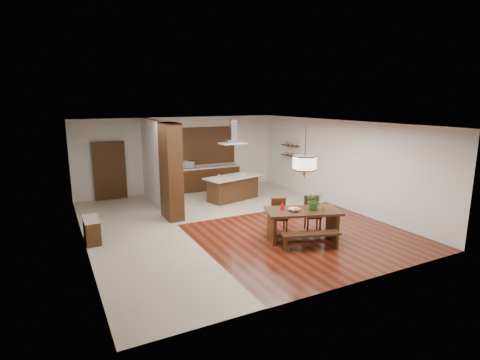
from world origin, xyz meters
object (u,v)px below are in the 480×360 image
dining_chair_left (280,216)px  microwave (188,164)px  dining_table (303,218)px  foliage_plant (314,200)px  hallway_console (92,230)px  fruit_bowl (294,210)px  pendant_lantern (305,153)px  range_hood (233,131)px  kitchen_island (233,188)px  island_cup (244,174)px  dining_chair_right (313,214)px  dining_bench (310,241)px

dining_chair_left → microwave: (-0.61, 5.55, 0.63)m
dining_table → foliage_plant: bearing=-16.5°
hallway_console → fruit_bowl: bearing=-25.7°
pendant_lantern → hallway_console: bearing=155.2°
foliage_plant → range_hood: range_hood is taller
hallway_console → foliage_plant: 5.69m
microwave → kitchen_island: bearing=-37.9°
pendant_lantern → foliage_plant: 1.26m
pendant_lantern → island_cup: 4.47m
dining_chair_left → island_cup: 3.66m
kitchen_island → dining_chair_left: bearing=-110.6°
foliage_plant → kitchen_island: foliage_plant is taller
foliage_plant → island_cup: bearing=86.7°
dining_table → dining_chair_right: bearing=31.2°
dining_table → dining_chair_right: dining_chair_right is taller
dining_chair_right → pendant_lantern: pendant_lantern is taller
fruit_bowl → range_hood: range_hood is taller
foliage_plant → island_cup: size_ratio=4.32×
hallway_console → dining_bench: bearing=-31.8°
hallway_console → fruit_bowl: (4.61, -2.22, 0.50)m
fruit_bowl → microwave: bearing=95.5°
pendant_lantern → fruit_bowl: (-0.26, 0.03, -1.43)m
hallway_console → range_hood: 5.83m
island_cup → microwave: (-1.38, 2.00, 0.16)m
dining_chair_right → fruit_bowl: bearing=-134.1°
dining_chair_left → dining_chair_right: bearing=1.9°
dining_chair_left → foliage_plant: bearing=-34.6°
dining_table → dining_chair_left: 0.75m
hallway_console → dining_bench: 5.47m
island_cup → hallway_console: bearing=-159.7°
hallway_console → dining_chair_left: 4.87m
dining_chair_right → range_hood: (-0.49, 3.94, 1.99)m
foliage_plant → pendant_lantern: bearing=163.5°
dining_bench → pendant_lantern: 2.15m
foliage_plant → microwave: bearing=100.2°
dining_bench → dining_chair_left: size_ratio=1.58×
dining_chair_left → dining_chair_right: (0.88, -0.31, 0.02)m
hallway_console → fruit_bowl: fruit_bowl is taller
dining_bench → kitchen_island: 4.98m
range_hood → microwave: 2.56m
range_hood → dining_chair_left: bearing=-96.1°
hallway_console → dining_bench: hallway_console is taller
hallway_console → dining_bench: (4.64, -2.88, -0.11)m
foliage_plant → kitchen_island: size_ratio=0.21×
foliage_plant → dining_bench: bearing=-131.9°
dining_table → kitchen_island: size_ratio=0.90×
dining_table → microwave: (-0.86, 6.24, 0.52)m
dining_bench → range_hood: bearing=85.8°
dining_bench → kitchen_island: bearing=85.8°
hallway_console → range_hood: (5.01, 2.08, 2.15)m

